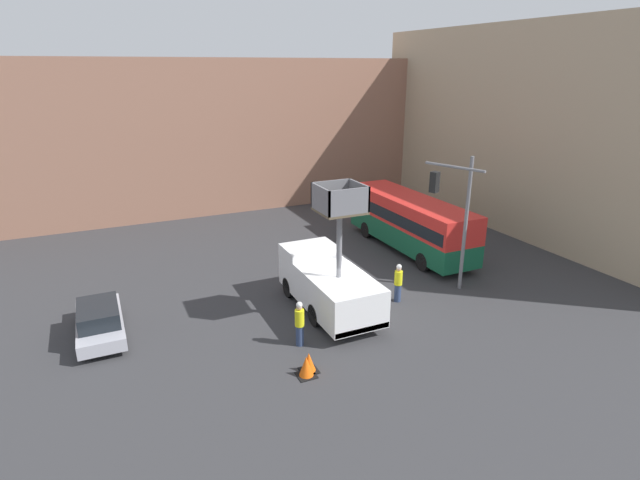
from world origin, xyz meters
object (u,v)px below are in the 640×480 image
at_px(road_worker_directing, 398,283).
at_px(parked_car_curbside, 99,320).
at_px(road_worker_near_truck, 300,323).
at_px(traffic_cone_mid_road, 306,367).
at_px(traffic_cone_near_truck, 309,362).
at_px(city_bus, 410,220).
at_px(utility_truck, 328,281).
at_px(traffic_light_pole, 456,207).

bearing_deg(road_worker_directing, parked_car_curbside, -120.04).
distance_m(road_worker_near_truck, parked_car_curbside, 8.33).
relative_size(traffic_cone_mid_road, parked_car_curbside, 0.18).
bearing_deg(traffic_cone_near_truck, parked_car_curbside, 139.24).
bearing_deg(traffic_cone_mid_road, parked_car_curbside, 137.27).
bearing_deg(road_worker_directing, road_worker_near_truck, -93.12).
bearing_deg(traffic_cone_mid_road, road_worker_near_truck, 73.73).
relative_size(city_bus, traffic_cone_near_truck, 13.26).
bearing_deg(utility_truck, parked_car_curbside, 169.35).
bearing_deg(city_bus, parked_car_curbside, 94.00).
xyz_separation_m(city_bus, road_worker_near_truck, (-10.26, -7.42, -0.93)).
height_order(utility_truck, parked_car_curbside, utility_truck).
bearing_deg(parked_car_curbside, city_bus, 10.77).
xyz_separation_m(road_worker_directing, parked_car_curbside, (-13.02, 2.37, -0.22)).
bearing_deg(utility_truck, traffic_cone_near_truck, -123.81).
height_order(traffic_light_pole, road_worker_directing, traffic_light_pole).
height_order(road_worker_near_truck, road_worker_directing, road_worker_near_truck).
xyz_separation_m(traffic_light_pole, parked_car_curbside, (-15.75, 2.77, -3.73)).
bearing_deg(parked_car_curbside, traffic_cone_near_truck, -40.76).
bearing_deg(traffic_light_pole, parked_car_curbside, 170.04).
bearing_deg(parked_car_curbside, road_worker_near_truck, -29.42).
xyz_separation_m(city_bus, traffic_light_pole, (-1.77, -6.10, 2.57)).
bearing_deg(road_worker_near_truck, road_worker_directing, 35.53).
distance_m(traffic_cone_near_truck, parked_car_curbside, 9.07).
height_order(traffic_light_pole, parked_car_curbside, traffic_light_pole).
bearing_deg(city_bus, traffic_cone_near_truck, 124.17).
relative_size(traffic_light_pole, traffic_cone_near_truck, 8.85).
relative_size(traffic_cone_near_truck, traffic_cone_mid_road, 0.96).
relative_size(utility_truck, traffic_cone_mid_road, 7.97).
height_order(road_worker_directing, traffic_cone_mid_road, road_worker_directing).
distance_m(utility_truck, traffic_cone_mid_road, 5.36).
height_order(traffic_light_pole, traffic_cone_near_truck, traffic_light_pole).
height_order(utility_truck, road_worker_directing, utility_truck).
distance_m(traffic_light_pole, traffic_cone_near_truck, 10.29).
xyz_separation_m(traffic_light_pole, traffic_cone_mid_road, (-9.09, -3.38, -4.10)).
bearing_deg(city_bus, traffic_light_pole, 157.05).
relative_size(utility_truck, traffic_light_pole, 0.93).
xyz_separation_m(road_worker_near_truck, parked_car_curbside, (-7.26, 4.09, -0.23)).
relative_size(city_bus, road_worker_directing, 5.28).
xyz_separation_m(traffic_light_pole, traffic_cone_near_truck, (-8.89, -3.15, -4.11)).
distance_m(traffic_light_pole, road_worker_near_truck, 9.28).
xyz_separation_m(traffic_cone_near_truck, parked_car_curbside, (-6.86, 5.91, 0.38)).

